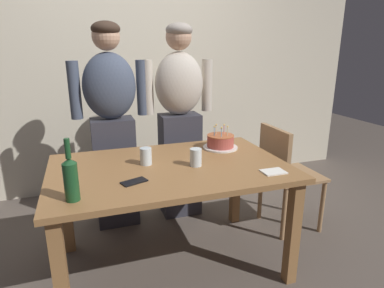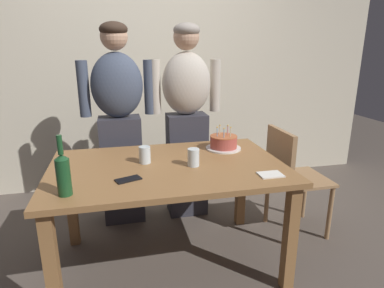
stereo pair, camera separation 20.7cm
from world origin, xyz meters
The scene contains 12 objects.
ground_plane centered at (0.00, 0.00, 0.00)m, with size 10.00×10.00×0.00m, color #564C44.
back_wall centered at (0.00, 1.55, 1.30)m, with size 5.20×0.10×2.60m, color beige.
dining_table centered at (0.00, 0.00, 0.64)m, with size 1.50×0.96×0.74m.
birthday_cake centered at (0.46, 0.25, 0.79)m, with size 0.26×0.26×0.18m.
water_glass_near centered at (0.16, -0.05, 0.80)m, with size 0.08×0.08×0.11m, color silver.
water_glass_far centered at (-0.14, 0.07, 0.80)m, with size 0.08×0.08×0.11m, color silver.
wine_bottle centered at (-0.59, -0.32, 0.86)m, with size 0.07×0.07×0.32m.
cell_phone centered at (-0.26, -0.20, 0.74)m, with size 0.14×0.07×0.01m, color black.
napkin_stack centered at (0.57, -0.32, 0.74)m, with size 0.14×0.11×0.01m, color white.
person_man_bearded centered at (-0.29, 0.72, 0.87)m, with size 0.61×0.27×1.66m.
person_woman_cardigan centered at (0.28, 0.72, 0.87)m, with size 0.61×0.27×1.66m.
dining_chair centered at (1.00, 0.20, 0.52)m, with size 0.42×0.42×0.87m.
Camera 1 is at (-0.50, -1.92, 1.47)m, focal length 30.58 mm.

